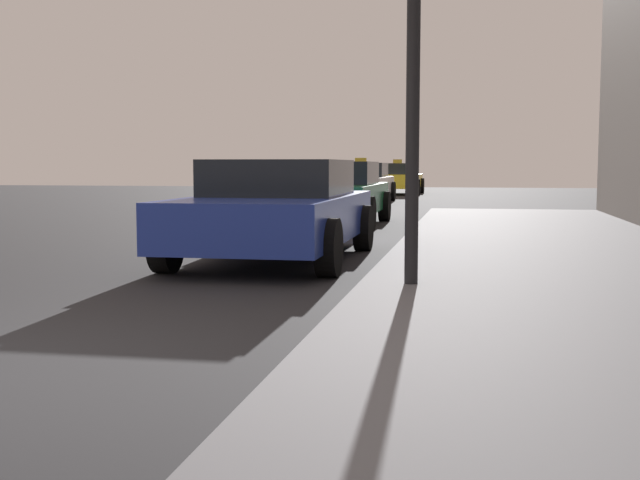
{
  "coord_description": "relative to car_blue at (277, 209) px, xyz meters",
  "views": [
    {
      "loc": [
        3.0,
        -3.86,
        1.21
      ],
      "look_at": [
        1.92,
        1.81,
        0.67
      ],
      "focal_mm": 45.39,
      "sensor_mm": 36.0,
      "label": 1
    }
  ],
  "objects": [
    {
      "name": "car_yellow",
      "position": [
        -0.67,
        23.58,
        -0.0
      ],
      "size": [
        2.07,
        4.08,
        1.43
      ],
      "rotation": [
        0.0,
        0.0,
        3.14
      ],
      "color": "yellow",
      "rests_on": "ground_plane"
    },
    {
      "name": "car_green",
      "position": [
        -0.3,
        6.06,
        -0.0
      ],
      "size": [
        1.96,
        4.24,
        1.27
      ],
      "rotation": [
        0.0,
        0.0,
        3.14
      ],
      "color": "#196638",
      "rests_on": "ground_plane"
    },
    {
      "name": "car_blue",
      "position": [
        0.0,
        0.0,
        0.0
      ],
      "size": [
        2.07,
        4.34,
        1.27
      ],
      "rotation": [
        0.0,
        0.0,
        3.14
      ],
      "color": "#233899",
      "rests_on": "ground_plane"
    },
    {
      "name": "car_white",
      "position": [
        -1.15,
        15.85,
        -0.0
      ],
      "size": [
        2.02,
        4.19,
        1.43
      ],
      "rotation": [
        0.0,
        0.0,
        3.14
      ],
      "color": "white",
      "rests_on": "ground_plane"
    }
  ]
}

